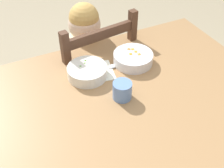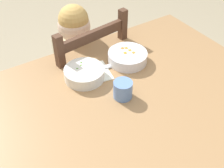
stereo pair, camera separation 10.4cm
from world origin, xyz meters
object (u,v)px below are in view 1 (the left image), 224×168
(bowl_of_peas, at_px, (87,71))
(dining_table, at_px, (105,124))
(dining_chair, at_px, (91,83))
(bowl_of_carrots, at_px, (133,58))
(spoon, at_px, (116,65))
(child_figure, at_px, (89,60))
(drinking_cup, at_px, (122,90))

(bowl_of_peas, bearing_deg, dining_table, -93.91)
(dining_chair, relative_size, bowl_of_peas, 5.28)
(bowl_of_carrots, distance_m, spoon, 0.09)
(dining_table, height_order, child_figure, child_figure)
(bowl_of_peas, distance_m, bowl_of_carrots, 0.23)
(spoon, bearing_deg, dining_table, -126.67)
(drinking_cup, bearing_deg, dining_table, -166.59)
(dining_chair, bearing_deg, child_figure, -132.89)
(child_figure, bearing_deg, bowl_of_carrots, -68.36)
(dining_chair, bearing_deg, dining_table, -105.01)
(child_figure, height_order, drinking_cup, child_figure)
(child_figure, xyz_separation_m, bowl_of_peas, (-0.12, -0.29, 0.17))
(dining_table, distance_m, child_figure, 0.52)
(dining_chair, bearing_deg, bowl_of_carrots, -69.85)
(dining_chair, relative_size, bowl_of_carrots, 5.06)
(child_figure, bearing_deg, dining_chair, 47.11)
(dining_table, height_order, dining_chair, dining_chair)
(dining_table, bearing_deg, bowl_of_peas, 86.09)
(dining_table, xyz_separation_m, drinking_cup, (0.09, 0.02, 0.14))
(bowl_of_carrots, height_order, drinking_cup, drinking_cup)
(bowl_of_carrots, bearing_deg, dining_chair, 110.15)
(dining_table, xyz_separation_m, child_figure, (0.13, 0.50, -0.04))
(dining_table, xyz_separation_m, dining_chair, (0.14, 0.51, -0.22))
(bowl_of_carrots, xyz_separation_m, spoon, (-0.08, 0.01, -0.02))
(bowl_of_peas, relative_size, drinking_cup, 2.26)
(child_figure, xyz_separation_m, drinking_cup, (-0.04, -0.48, 0.18))
(child_figure, relative_size, drinking_cup, 12.22)
(drinking_cup, bearing_deg, bowl_of_peas, 112.23)
(dining_chair, distance_m, child_figure, 0.18)
(dining_chair, relative_size, drinking_cup, 11.93)
(dining_chair, xyz_separation_m, bowl_of_peas, (-0.12, -0.30, 0.35))
(child_figure, bearing_deg, bowl_of_peas, -111.64)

